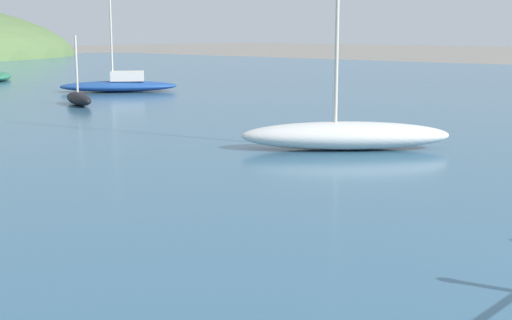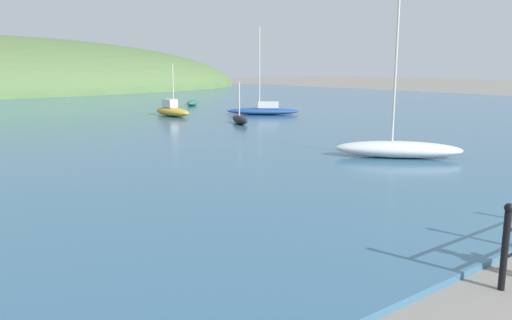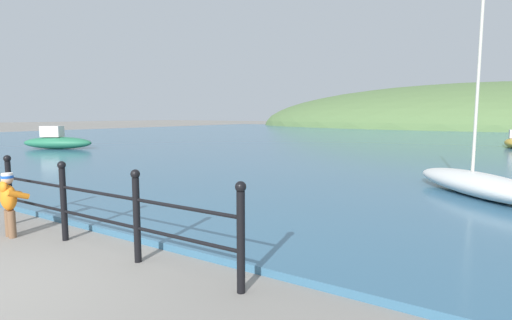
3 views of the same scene
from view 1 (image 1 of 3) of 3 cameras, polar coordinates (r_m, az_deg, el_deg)
boat_far_right at (r=26.88m, az=-10.85°, el=5.95°), size 4.19×3.90×5.09m
boat_mid_harbor at (r=34.25m, az=-19.63°, el=6.30°), size 2.05×2.37×0.36m
boat_white_sailboat at (r=13.54m, az=7.16°, el=2.06°), size 3.43×3.57×4.86m
boat_red_dinghy at (r=22.15m, az=-14.00°, el=4.83°), size 1.21×2.16×2.08m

